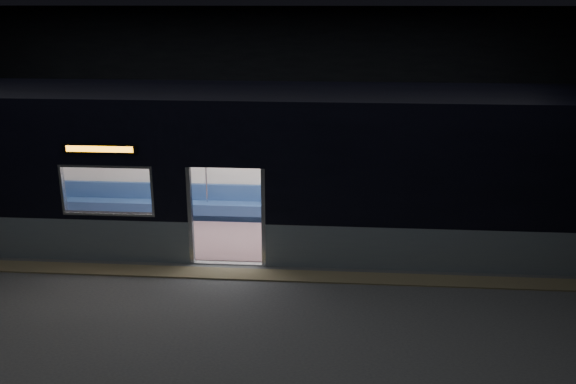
# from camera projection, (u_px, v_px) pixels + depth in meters

# --- Properties ---
(station_floor) EXTENTS (24.00, 14.00, 0.01)m
(station_floor) POSITION_uv_depth(u_px,v_px,m) (219.00, 287.00, 11.47)
(station_floor) COLOR #47494C
(station_floor) RESTS_ON ground
(station_envelope) EXTENTS (24.00, 14.00, 5.00)m
(station_envelope) POSITION_uv_depth(u_px,v_px,m) (211.00, 92.00, 10.36)
(station_envelope) COLOR black
(station_envelope) RESTS_ON station_floor
(tactile_strip) EXTENTS (22.80, 0.50, 0.03)m
(tactile_strip) POSITION_uv_depth(u_px,v_px,m) (224.00, 274.00, 11.98)
(tactile_strip) COLOR #8C7F59
(tactile_strip) RESTS_ON station_floor
(metro_car) EXTENTS (18.00, 3.04, 3.35)m
(metro_car) POSITION_uv_depth(u_px,v_px,m) (237.00, 158.00, 13.33)
(metro_car) COLOR gray
(metro_car) RESTS_ON station_floor
(passenger) EXTENTS (0.39, 0.68, 1.36)m
(passenger) POSITION_uv_depth(u_px,v_px,m) (339.00, 193.00, 14.43)
(passenger) COLOR black
(passenger) RESTS_ON metro_car
(handbag) EXTENTS (0.32, 0.30, 0.13)m
(handbag) POSITION_uv_depth(u_px,v_px,m) (340.00, 201.00, 14.26)
(handbag) COLOR black
(handbag) RESTS_ON passenger
(transit_map) EXTENTS (1.04, 0.03, 0.68)m
(transit_map) POSITION_uv_depth(u_px,v_px,m) (375.00, 162.00, 14.45)
(transit_map) COLOR white
(transit_map) RESTS_ON metro_car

